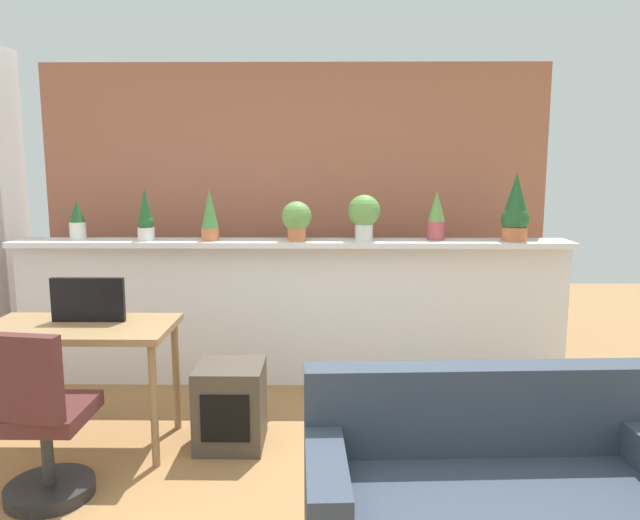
{
  "coord_description": "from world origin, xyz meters",
  "views": [
    {
      "loc": [
        0.27,
        -2.55,
        1.68
      ],
      "look_at": [
        0.23,
        1.17,
        1.1
      ],
      "focal_mm": 34.17,
      "sensor_mm": 36.0,
      "label": 1
    }
  ],
  "objects_px": {
    "potted_plant_0": "(77,220)",
    "potted_plant_3": "(297,219)",
    "office_chair": "(38,429)",
    "potted_plant_5": "(436,215)",
    "potted_plant_6": "(516,211)",
    "potted_plant_4": "(364,214)",
    "tv_monitor": "(88,300)",
    "potted_plant_1": "(145,217)",
    "potted_plant_2": "(210,215)",
    "couch": "(493,504)",
    "side_cube_shelf": "(230,405)",
    "desk": "(79,339)"
  },
  "relations": [
    {
      "from": "potted_plant_1",
      "to": "potted_plant_3",
      "type": "height_order",
      "value": "potted_plant_1"
    },
    {
      "from": "potted_plant_2",
      "to": "couch",
      "type": "bearing_deg",
      "value": -53.9
    },
    {
      "from": "potted_plant_5",
      "to": "couch",
      "type": "xyz_separation_m",
      "value": [
        -0.12,
        -2.19,
        -1.02
      ]
    },
    {
      "from": "side_cube_shelf",
      "to": "tv_monitor",
      "type": "bearing_deg",
      "value": 176.0
    },
    {
      "from": "side_cube_shelf",
      "to": "potted_plant_4",
      "type": "bearing_deg",
      "value": 51.11
    },
    {
      "from": "potted_plant_0",
      "to": "potted_plant_6",
      "type": "distance_m",
      "value": 3.27
    },
    {
      "from": "desk",
      "to": "potted_plant_3",
      "type": "bearing_deg",
      "value": 39.64
    },
    {
      "from": "potted_plant_1",
      "to": "side_cube_shelf",
      "type": "relative_size",
      "value": 0.78
    },
    {
      "from": "office_chair",
      "to": "potted_plant_5",
      "type": "bearing_deg",
      "value": 37.67
    },
    {
      "from": "potted_plant_0",
      "to": "potted_plant_2",
      "type": "height_order",
      "value": "potted_plant_2"
    },
    {
      "from": "potted_plant_3",
      "to": "office_chair",
      "type": "height_order",
      "value": "potted_plant_3"
    },
    {
      "from": "potted_plant_0",
      "to": "potted_plant_2",
      "type": "distance_m",
      "value": 1.01
    },
    {
      "from": "potted_plant_1",
      "to": "potted_plant_4",
      "type": "distance_m",
      "value": 1.63
    },
    {
      "from": "potted_plant_5",
      "to": "office_chair",
      "type": "xyz_separation_m",
      "value": [
        -2.24,
        -1.73,
        -0.92
      ]
    },
    {
      "from": "potted_plant_0",
      "to": "desk",
      "type": "relative_size",
      "value": 0.27
    },
    {
      "from": "potted_plant_1",
      "to": "side_cube_shelf",
      "type": "xyz_separation_m",
      "value": [
        0.77,
        -1.02,
        -1.04
      ]
    },
    {
      "from": "potted_plant_4",
      "to": "desk",
      "type": "bearing_deg",
      "value": -148.1
    },
    {
      "from": "potted_plant_6",
      "to": "desk",
      "type": "xyz_separation_m",
      "value": [
        -2.84,
        -1.03,
        -0.68
      ]
    },
    {
      "from": "potted_plant_2",
      "to": "potted_plant_5",
      "type": "xyz_separation_m",
      "value": [
        1.69,
        0.05,
        -0.0
      ]
    },
    {
      "from": "potted_plant_2",
      "to": "potted_plant_1",
      "type": "bearing_deg",
      "value": -179.61
    },
    {
      "from": "potted_plant_5",
      "to": "tv_monitor",
      "type": "bearing_deg",
      "value": -155.59
    },
    {
      "from": "potted_plant_3",
      "to": "potted_plant_5",
      "type": "xyz_separation_m",
      "value": [
        1.04,
        0.07,
        0.02
      ]
    },
    {
      "from": "couch",
      "to": "desk",
      "type": "bearing_deg",
      "value": 153.0
    },
    {
      "from": "potted_plant_3",
      "to": "potted_plant_4",
      "type": "height_order",
      "value": "potted_plant_4"
    },
    {
      "from": "potted_plant_4",
      "to": "tv_monitor",
      "type": "height_order",
      "value": "potted_plant_4"
    },
    {
      "from": "potted_plant_0",
      "to": "tv_monitor",
      "type": "relative_size",
      "value": 0.67
    },
    {
      "from": "couch",
      "to": "potted_plant_2",
      "type": "bearing_deg",
      "value": 126.1
    },
    {
      "from": "potted_plant_4",
      "to": "potted_plant_5",
      "type": "distance_m",
      "value": 0.54
    },
    {
      "from": "potted_plant_0",
      "to": "potted_plant_1",
      "type": "relative_size",
      "value": 0.75
    },
    {
      "from": "potted_plant_3",
      "to": "potted_plant_4",
      "type": "distance_m",
      "value": 0.5
    },
    {
      "from": "potted_plant_5",
      "to": "side_cube_shelf",
      "type": "distance_m",
      "value": 2.05
    },
    {
      "from": "potted_plant_5",
      "to": "potted_plant_6",
      "type": "relative_size",
      "value": 0.74
    },
    {
      "from": "office_chair",
      "to": "potted_plant_1",
      "type": "bearing_deg",
      "value": 87.5
    },
    {
      "from": "potted_plant_4",
      "to": "potted_plant_6",
      "type": "height_order",
      "value": "potted_plant_6"
    },
    {
      "from": "potted_plant_4",
      "to": "couch",
      "type": "bearing_deg",
      "value": -79.14
    },
    {
      "from": "potted_plant_4",
      "to": "office_chair",
      "type": "distance_m",
      "value": 2.58
    },
    {
      "from": "potted_plant_4",
      "to": "side_cube_shelf",
      "type": "relative_size",
      "value": 0.68
    },
    {
      "from": "potted_plant_0",
      "to": "potted_plant_3",
      "type": "bearing_deg",
      "value": -2.4
    },
    {
      "from": "potted_plant_3",
      "to": "office_chair",
      "type": "relative_size",
      "value": 0.32
    },
    {
      "from": "tv_monitor",
      "to": "couch",
      "type": "xyz_separation_m",
      "value": [
        2.12,
        -1.18,
        -0.6
      ]
    },
    {
      "from": "office_chair",
      "to": "side_cube_shelf",
      "type": "xyz_separation_m",
      "value": [
        0.84,
        0.65,
        -0.14
      ]
    },
    {
      "from": "office_chair",
      "to": "desk",
      "type": "bearing_deg",
      "value": 93.36
    },
    {
      "from": "potted_plant_0",
      "to": "tv_monitor",
      "type": "height_order",
      "value": "potted_plant_0"
    },
    {
      "from": "potted_plant_4",
      "to": "desk",
      "type": "xyz_separation_m",
      "value": [
        -1.74,
        -1.08,
        -0.65
      ]
    },
    {
      "from": "potted_plant_1",
      "to": "potted_plant_2",
      "type": "xyz_separation_m",
      "value": [
        0.48,
        0.0,
        0.02
      ]
    },
    {
      "from": "side_cube_shelf",
      "to": "office_chair",
      "type": "bearing_deg",
      "value": -142.33
    },
    {
      "from": "tv_monitor",
      "to": "side_cube_shelf",
      "type": "xyz_separation_m",
      "value": [
        0.85,
        -0.06,
        -0.63
      ]
    },
    {
      "from": "tv_monitor",
      "to": "potted_plant_5",
      "type": "bearing_deg",
      "value": 24.41
    },
    {
      "from": "potted_plant_2",
      "to": "potted_plant_4",
      "type": "height_order",
      "value": "potted_plant_2"
    },
    {
      "from": "potted_plant_4",
      "to": "potted_plant_5",
      "type": "xyz_separation_m",
      "value": [
        0.54,
        0.02,
        -0.01
      ]
    }
  ]
}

